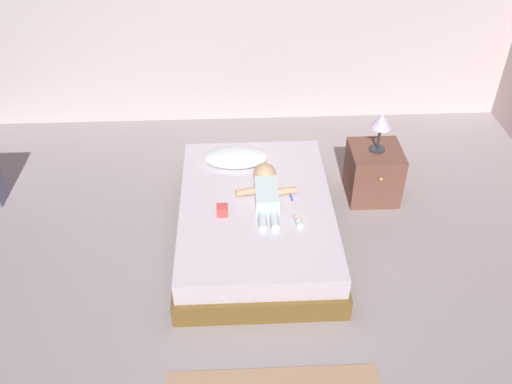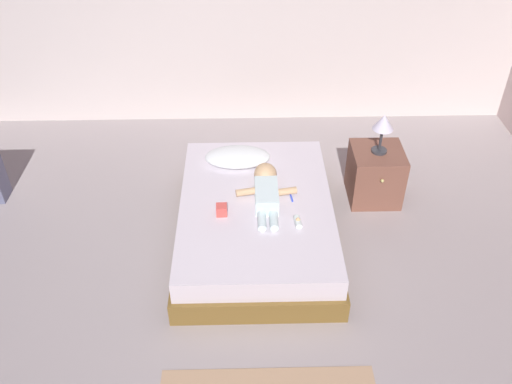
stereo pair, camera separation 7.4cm
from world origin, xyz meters
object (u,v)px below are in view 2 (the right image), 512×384
bed (256,220)px  toothbrush (290,194)px  pillow (238,157)px  baby_bottle (298,222)px  lamp (383,125)px  toy_block (222,210)px  nightstand (375,174)px  baby (266,189)px

bed → toothbrush: size_ratio=11.43×
pillow → baby_bottle: size_ratio=4.70×
lamp → toy_block: lamp is taller
pillow → lamp: 1.23m
nightstand → baby_bottle: nightstand is taller
bed → baby_bottle: baby_bottle is taller
nightstand → lamp: bearing=90.0°
nightstand → bed: bearing=-153.9°
lamp → baby_bottle: size_ratio=3.03×
toothbrush → toy_block: bearing=-158.1°
bed → baby: 0.28m
pillow → toothbrush: size_ratio=3.52×
bed → toothbrush: toothbrush is taller
toothbrush → nightstand: nightstand is taller
bed → lamp: (1.05, 0.51, 0.56)m
nightstand → lamp: (0.00, 0.00, 0.50)m
nightstand → pillow: bearing=179.1°
nightstand → lamp: 0.50m
toothbrush → baby_bottle: bearing=-85.4°
toothbrush → bed: bearing=-163.9°
baby → toothbrush: bearing=3.7°
bed → pillow: size_ratio=3.25×
baby → bed: bearing=-140.5°
toothbrush → baby_bottle: (0.03, -0.35, 0.02)m
pillow → baby_bottle: (0.45, -0.80, -0.04)m
nightstand → toy_block: 1.47m
baby → toothbrush: baby is taller
lamp → pillow: bearing=179.1°
toothbrush → toy_block: size_ratio=1.85×
pillow → nightstand: pillow is taller
bed → baby: bearing=39.5°
bed → baby_bottle: (0.30, -0.27, 0.21)m
baby → toothbrush: size_ratio=4.37×
nightstand → baby_bottle: bearing=-133.6°
pillow → toy_block: (-0.12, -0.67, -0.02)m
toy_block → pillow: bearing=79.9°
toy_block → baby_bottle: size_ratio=0.72×
nightstand → baby: bearing=-155.2°
pillow → lamp: lamp is taller
baby → baby_bottle: bearing=-56.7°
pillow → toy_block: bearing=-100.1°
nightstand → baby_bottle: (-0.75, -0.78, 0.15)m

